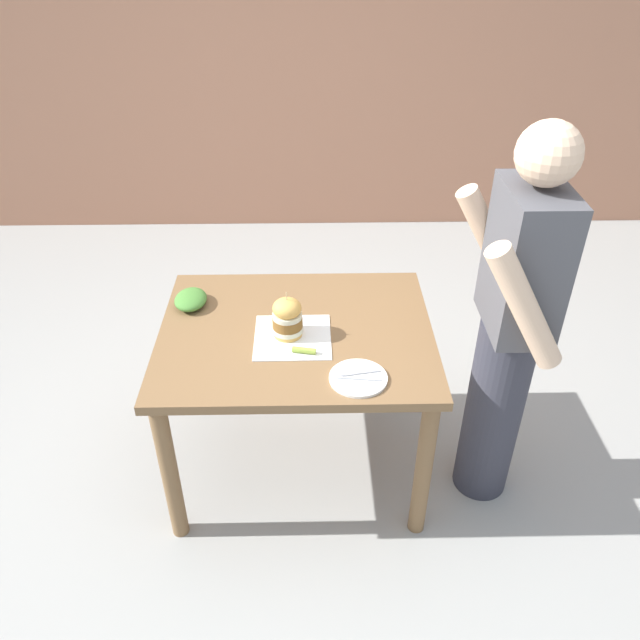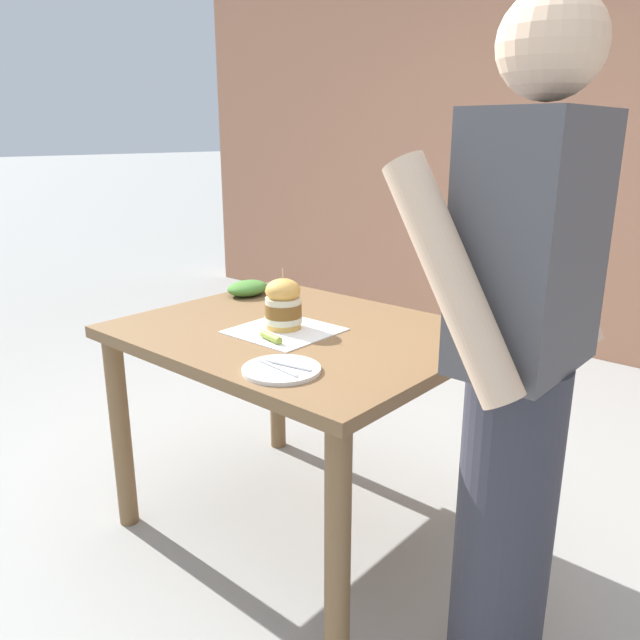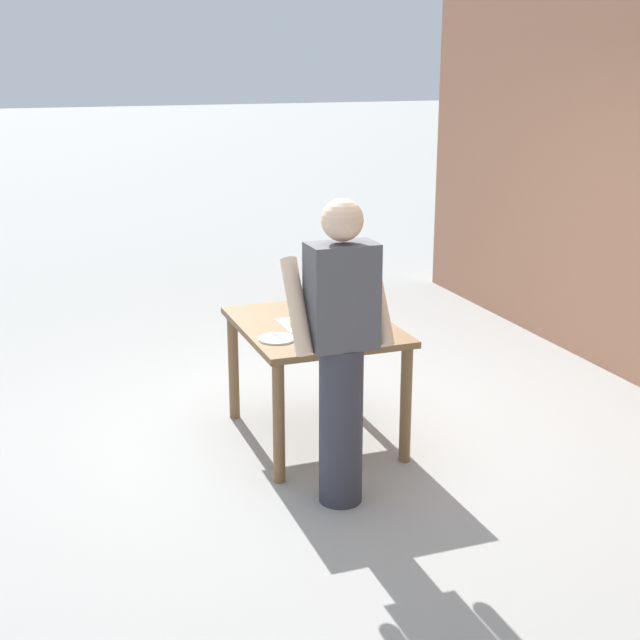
% 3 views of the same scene
% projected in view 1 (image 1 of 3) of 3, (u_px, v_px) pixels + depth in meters
% --- Properties ---
extents(ground_plane, '(80.00, 80.00, 0.00)m').
position_uv_depth(ground_plane, '(300.00, 459.00, 3.04)').
color(ground_plane, '#9E9E99').
extents(patio_table, '(0.92, 1.14, 0.78)m').
position_uv_depth(patio_table, '(297.00, 353.00, 2.66)').
color(patio_table, brown).
rests_on(patio_table, ground).
extents(serving_paper, '(0.31, 0.31, 0.00)m').
position_uv_depth(serving_paper, '(293.00, 337.00, 2.55)').
color(serving_paper, white).
rests_on(serving_paper, patio_table).
extents(sandwich, '(0.13, 0.13, 0.21)m').
position_uv_depth(sandwich, '(287.00, 318.00, 2.51)').
color(sandwich, gold).
rests_on(sandwich, serving_paper).
extents(pickle_spear, '(0.04, 0.10, 0.02)m').
position_uv_depth(pickle_spear, '(304.00, 350.00, 2.45)').
color(pickle_spear, '#8EA83D').
rests_on(pickle_spear, serving_paper).
extents(side_plate_with_forks, '(0.22, 0.22, 0.02)m').
position_uv_depth(side_plate_with_forks, '(358.00, 378.00, 2.33)').
color(side_plate_with_forks, white).
rests_on(side_plate_with_forks, patio_table).
extents(side_salad, '(0.18, 0.14, 0.06)m').
position_uv_depth(side_salad, '(191.00, 299.00, 2.73)').
color(side_salad, '#477F33').
rests_on(side_salad, patio_table).
extents(diner_across_table, '(0.55, 0.35, 1.69)m').
position_uv_depth(diner_across_table, '(510.00, 327.00, 2.42)').
color(diner_across_table, '#33333D').
rests_on(diner_across_table, ground).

